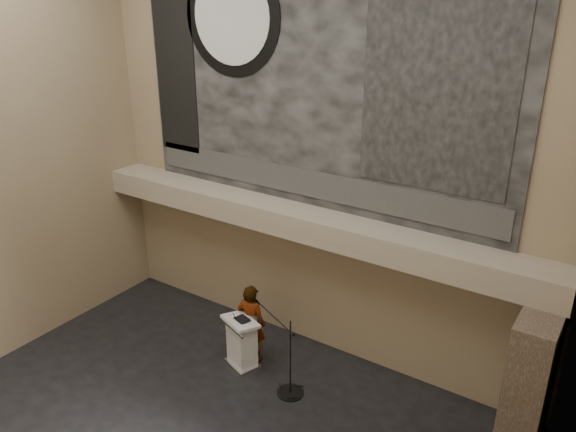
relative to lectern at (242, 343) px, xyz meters
The scene contains 17 objects.
wall_back 4.07m from the lectern, 69.20° to the left, with size 10.00×0.02×8.50m, color #887056.
wall_right 7.13m from the lectern, 23.33° to the right, with size 0.02×8.00×8.50m, color #887056.
soffit 2.74m from the lectern, 63.06° to the left, with size 10.00×0.80×0.50m, color gray.
sprinkler_left 2.60m from the lectern, 131.36° to the left, with size 0.04×0.04×0.06m, color #B2893D.
sprinkler_right 3.47m from the lectern, 24.39° to the left, with size 0.04×0.04×0.06m, color #B2893D.
banner 5.41m from the lectern, 68.84° to the left, with size 8.00×0.05×5.00m, color black.
banner_text_strip 3.50m from the lectern, 68.33° to the left, with size 7.76×0.02×0.55m, color #303030.
banner_clock_rim 6.44m from the lectern, 128.36° to the left, with size 2.30×2.30×0.02m, color black.
banner_clock_face 6.44m from the lectern, 128.73° to the left, with size 1.84×1.84×0.02m, color silver.
banner_building_print 6.23m from the lectern, 26.77° to the left, with size 2.60×0.02×3.60m, color black.
banner_brick_print 5.80m from the lectern, 151.58° to the left, with size 1.10×0.02×3.20m, color black.
stone_pier 5.36m from the lectern, ahead, with size 0.60×1.40×2.70m, color #3D3025.
lectern is the anchor object (origin of this frame).
binder 0.57m from the lectern, ahead, with size 0.29×0.23×0.04m, color black.
papers 0.56m from the lectern, 150.10° to the right, with size 0.21×0.29×0.01m, color silver.
speaker_person 0.44m from the lectern, 87.92° to the left, with size 0.63×0.41×1.71m, color silver.
mic_stand 1.29m from the lectern, ahead, with size 1.51×0.84×1.62m.
Camera 1 is at (5.47, -4.99, 7.24)m, focal length 35.00 mm.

